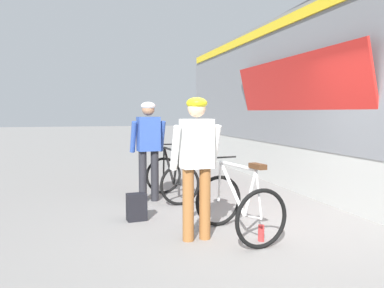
{
  "coord_description": "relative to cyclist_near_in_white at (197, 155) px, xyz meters",
  "views": [
    {
      "loc": [
        -2.38,
        -4.78,
        1.59
      ],
      "look_at": [
        -0.64,
        1.57,
        1.05
      ],
      "focal_mm": 36.96,
      "sensor_mm": 36.0,
      "label": 1
    }
  ],
  "objects": [
    {
      "name": "water_bottle_near_the_bikes",
      "position": [
        0.75,
        -0.27,
        -0.95
      ],
      "size": [
        0.08,
        0.08,
        0.2
      ],
      "primitive_type": "cylinder",
      "color": "red",
      "rests_on": "ground"
    },
    {
      "name": "cyclist_far_in_blue",
      "position": [
        -0.23,
        2.26,
        0.0
      ],
      "size": [
        0.64,
        0.36,
        1.76
      ],
      "color": "#232328",
      "rests_on": "ground"
    },
    {
      "name": "bicycle_far_black",
      "position": [
        0.19,
        2.32,
        -0.65
      ],
      "size": [
        0.8,
        1.12,
        0.99
      ],
      "color": "black",
      "rests_on": "ground"
    },
    {
      "name": "ground_plane",
      "position": [
        1.06,
        0.16,
        -1.05
      ],
      "size": [
        80.0,
        80.0,
        0.0
      ],
      "primitive_type": "plane",
      "color": "gray"
    },
    {
      "name": "cyclist_near_in_white",
      "position": [
        0.0,
        0.0,
        0.0
      ],
      "size": [
        0.63,
        0.34,
        1.76
      ],
      "color": "#935B2D",
      "rests_on": "ground"
    },
    {
      "name": "bicycle_near_white",
      "position": [
        0.55,
        -0.02,
        -0.65
      ],
      "size": [
        0.88,
        1.17,
        0.99
      ],
      "color": "black",
      "rests_on": "ground"
    },
    {
      "name": "backpack_on_platform",
      "position": [
        -0.61,
        1.06,
        -0.85
      ],
      "size": [
        0.3,
        0.21,
        0.4
      ],
      "primitive_type": "cube",
      "rotation": [
        0.0,
        0.0,
        0.11
      ],
      "color": "black",
      "rests_on": "ground"
    }
  ]
}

